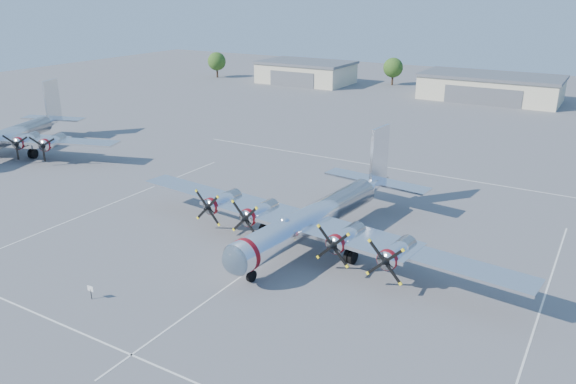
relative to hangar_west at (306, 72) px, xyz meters
The scene contains 9 objects.
ground 93.54m from the hangar_west, 61.23° to the right, with size 260.00×260.00×0.00m, color #59595C.
parking_lines 95.08m from the hangar_west, 61.74° to the right, with size 60.00×50.08×0.01m.
hangar_west is the anchor object (origin of this frame).
hangar_center 45.00m from the hangar_west, ahead, with size 28.60×14.60×5.40m.
tree_far_west 25.36m from the hangar_west, behind, with size 4.80×4.80×6.64m.
tree_west 21.61m from the hangar_west, 21.89° to the left, with size 4.80×4.80×6.64m.
main_bomber_b29 95.14m from the hangar_west, 60.25° to the right, with size 40.07×27.41×8.86m, color white, non-canonical shape.
bomber_west 78.37m from the hangar_west, 93.24° to the right, with size 34.33×24.31×9.07m, color silver, non-canonical shape.
info_placard 107.17m from the hangar_west, 69.66° to the right, with size 0.59×0.07×1.12m.
Camera 1 is at (24.42, -43.06, 22.34)m, focal length 35.00 mm.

